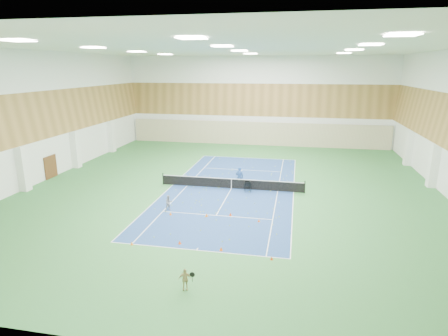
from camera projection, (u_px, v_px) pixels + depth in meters
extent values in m
plane|color=#2F6D34|center=(231.00, 189.00, 33.43)|extent=(40.00, 40.00, 0.00)
cube|color=navy|center=(231.00, 189.00, 33.43)|extent=(10.97, 23.77, 0.01)
cube|color=#C6B793|center=(256.00, 134.00, 51.72)|extent=(35.40, 0.16, 3.20)
cube|color=#593319|center=(51.00, 167.00, 36.46)|extent=(0.08, 1.80, 2.20)
imported|color=#214897|center=(239.00, 177.00, 33.63)|extent=(0.74, 0.53, 1.90)
imported|color=gray|center=(169.00, 203.00, 28.28)|extent=(0.72, 0.71, 1.17)
imported|color=tan|center=(185.00, 279.00, 18.13)|extent=(0.71, 0.46, 1.12)
cone|color=orange|center=(170.00, 214.00, 27.44)|extent=(0.20, 0.20, 0.22)
cone|color=orange|center=(207.00, 215.00, 27.15)|extent=(0.22, 0.22, 0.25)
cone|color=#DA430B|center=(230.00, 214.00, 27.30)|extent=(0.23, 0.23, 0.25)
cone|color=#FA520D|center=(259.00, 220.00, 26.23)|extent=(0.19, 0.19, 0.21)
cone|color=orange|center=(132.00, 243.00, 22.83)|extent=(0.18, 0.18, 0.20)
cone|color=#FF470D|center=(180.00, 242.00, 22.93)|extent=(0.21, 0.21, 0.23)
cone|color=#FF5F0D|center=(221.00, 249.00, 22.11)|extent=(0.22, 0.22, 0.24)
cone|color=red|center=(272.00, 258.00, 21.07)|extent=(0.18, 0.18, 0.20)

